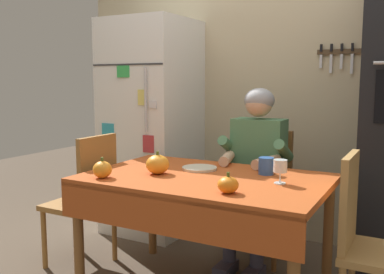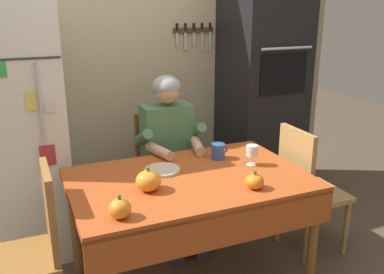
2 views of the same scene
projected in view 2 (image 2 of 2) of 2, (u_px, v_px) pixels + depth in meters
The scene contains 14 objects.
back_wall_assembly at pixel (136, 58), 3.45m from camera, with size 3.70×0.13×2.60m.
refrigerator at pixel (11, 131), 2.86m from camera, with size 0.68×0.71×1.80m.
wall_oven at pixel (262, 86), 3.59m from camera, with size 0.60×0.64×2.10m.
dining_table at pixel (191, 191), 2.51m from camera, with size 1.40×0.90×0.74m.
chair_behind_person at pixel (162, 166), 3.29m from camera, with size 0.40×0.40×0.93m.
seated_person at pixel (170, 146), 3.05m from camera, with size 0.47×0.55×1.25m.
chair_left_side at pixel (34, 245), 2.22m from camera, with size 0.40×0.40×0.93m.
chair_right_side at pixel (306, 185), 2.94m from camera, with size 0.40×0.40×0.93m.
coffee_mug at pixel (218, 151), 2.79m from camera, with size 0.12×0.09×0.10m.
wine_glass at pixel (252, 151), 2.66m from camera, with size 0.08×0.08×0.13m.
pumpkin_large at pixel (148, 181), 2.31m from camera, with size 0.14×0.14×0.14m.
pumpkin_medium at pixel (120, 208), 2.02m from camera, with size 0.11×0.11×0.12m.
pumpkin_small at pixel (255, 181), 2.34m from camera, with size 0.11×0.11×0.11m.
serving_tray at pixel (162, 170), 2.59m from camera, with size 0.22×0.22×0.02m, color beige.
Camera 2 is at (-0.89, -2.04, 1.73)m, focal length 39.37 mm.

